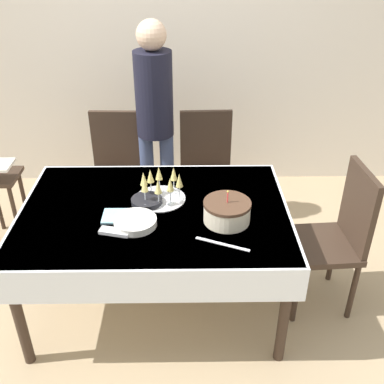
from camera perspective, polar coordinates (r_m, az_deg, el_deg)
The scene contains 14 objects.
ground_plane at distance 3.12m, azimuth -4.23°, elevation -13.44°, with size 12.00×12.00×0.00m, color tan.
wall_back at distance 4.05m, azimuth -3.71°, elevation 19.01°, with size 8.00×0.05×2.70m.
dining_table at distance 2.72m, azimuth -4.73°, elevation -3.95°, with size 1.59×1.11×0.73m.
dining_chair_far_left at distance 3.56m, azimuth -9.48°, elevation 2.91°, with size 0.43×0.43×0.97m.
dining_chair_far_right at distance 3.52m, azimuth 1.83°, elevation 3.02°, with size 0.43×0.43×0.97m.
dining_chair_right_end at distance 2.92m, azimuth 17.81°, elevation -5.00°, with size 0.45×0.45×0.97m.
birthday_cake at distance 2.53m, azimuth 4.46°, elevation -2.48°, with size 0.27×0.27×0.20m.
champagne_tray at distance 2.71m, azimuth -4.09°, elevation 0.76°, with size 0.31×0.31×0.18m.
plate_stack_main at distance 2.53m, azimuth -7.21°, elevation -3.80°, with size 0.24×0.24×0.04m.
plate_stack_dessert at distance 2.71m, azimuth -5.76°, elevation -1.17°, with size 0.19×0.19×0.03m.
cake_knife at distance 2.38m, azimuth 3.89°, elevation -6.62°, with size 0.28×0.13×0.00m.
fork_pile at distance 2.49m, azimuth -9.78°, elevation -5.00°, with size 0.18×0.10×0.02m.
napkin_pile at distance 2.62m, azimuth -9.67°, elevation -3.03°, with size 0.15×0.15×0.01m.
person_standing at distance 3.42m, azimuth -4.77°, elevation 10.34°, with size 0.28×0.28×1.63m.
Camera 1 is at (0.19, -2.23, 2.17)m, focal length 42.00 mm.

